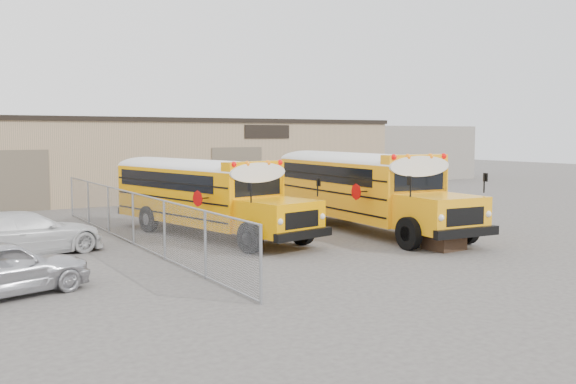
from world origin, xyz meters
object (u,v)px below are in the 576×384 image
school_bus_left (125,182)px  school_bus_right (288,175)px  car_silver (1,268)px  car_white (25,234)px  tarp_bundle (444,224)px

school_bus_left → school_bus_right: (7.49, -1.52, 0.12)m
school_bus_right → car_silver: size_ratio=2.67×
car_silver → car_white: size_ratio=0.83×
school_bus_left → car_white: (-5.23, -6.82, -0.97)m
school_bus_right → car_white: 13.83m
car_silver → school_bus_left: bearing=-44.5°
tarp_bundle → school_bus_right: bearing=85.7°
tarp_bundle → car_white: 13.29m
tarp_bundle → car_silver: bearing=176.3°
school_bus_left → car_silver: 13.64m
tarp_bundle → car_white: size_ratio=0.34×
school_bus_right → car_silver: school_bus_right is taller
school_bus_left → tarp_bundle: size_ratio=6.14×
school_bus_right → tarp_bundle: (-0.84, -11.24, -0.94)m
tarp_bundle → car_white: (-11.88, 5.94, -0.14)m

